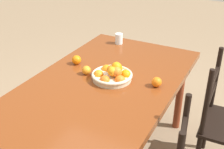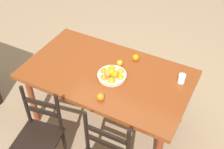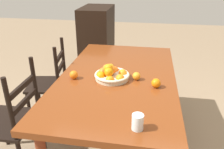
{
  "view_description": "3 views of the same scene",
  "coord_description": "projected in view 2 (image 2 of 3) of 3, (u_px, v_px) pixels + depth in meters",
  "views": [
    {
      "loc": [
        1.58,
        0.91,
        1.81
      ],
      "look_at": [
        -0.08,
        0.04,
        0.81
      ],
      "focal_mm": 47.36,
      "sensor_mm": 36.0,
      "label": 1
    },
    {
      "loc": [
        -1.09,
        1.95,
        2.73
      ],
      "look_at": [
        -0.08,
        0.04,
        0.81
      ],
      "focal_mm": 46.07,
      "sensor_mm": 36.0,
      "label": 2
    },
    {
      "loc": [
        -1.8,
        -0.26,
        1.61
      ],
      "look_at": [
        -0.08,
        0.04,
        0.81
      ],
      "focal_mm": 36.5,
      "sensor_mm": 36.0,
      "label": 3
    }
  ],
  "objects": [
    {
      "name": "orange_loose_2",
      "position": [
        136.0,
        57.0,
        3.1
      ],
      "size": [
        0.07,
        0.07,
        0.07
      ],
      "primitive_type": "sphere",
      "color": "orange",
      "rests_on": "dining_table"
    },
    {
      "name": "orange_loose_1",
      "position": [
        120.0,
        63.0,
        3.04
      ],
      "size": [
        0.07,
        0.07,
        0.07
      ],
      "primitive_type": "sphere",
      "color": "orange",
      "rests_on": "dining_table"
    },
    {
      "name": "dining_table",
      "position": [
        107.0,
        78.0,
        3.02
      ],
      "size": [
        1.73,
        1.0,
        0.77
      ],
      "color": "brown",
      "rests_on": "ground"
    },
    {
      "name": "fruit_bowl",
      "position": [
        112.0,
        75.0,
        2.88
      ],
      "size": [
        0.3,
        0.3,
        0.14
      ],
      "color": "beige",
      "rests_on": "dining_table"
    },
    {
      "name": "ground_plane",
      "position": [
        108.0,
        121.0,
        3.48
      ],
      "size": [
        12.0,
        12.0,
        0.0
      ],
      "primitive_type": "plane",
      "color": "#8C7559"
    },
    {
      "name": "drinking_glass",
      "position": [
        182.0,
        79.0,
        2.83
      ],
      "size": [
        0.07,
        0.07,
        0.1
      ],
      "primitive_type": "cylinder",
      "color": "silver",
      "rests_on": "dining_table"
    },
    {
      "name": "chair_by_cabinet",
      "position": [
        40.0,
        137.0,
        2.76
      ],
      "size": [
        0.46,
        0.46,
        0.95
      ],
      "rotation": [
        0.0,
        0.0,
        3.32
      ],
      "color": "black",
      "rests_on": "ground"
    },
    {
      "name": "orange_loose_0",
      "position": [
        101.0,
        97.0,
        2.66
      ],
      "size": [
        0.07,
        0.07,
        0.07
      ],
      "primitive_type": "sphere",
      "color": "orange",
      "rests_on": "dining_table"
    }
  ]
}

